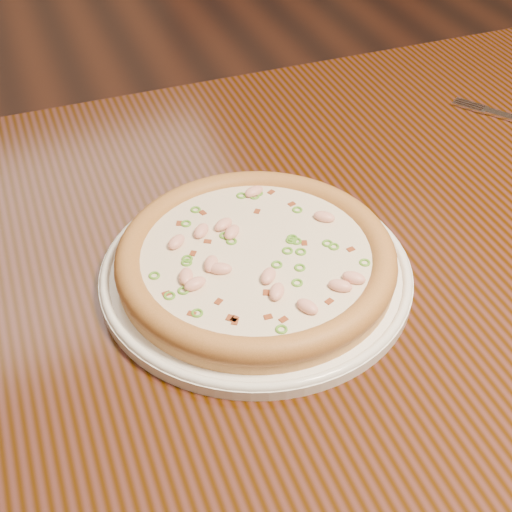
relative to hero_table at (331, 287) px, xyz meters
name	(u,v)px	position (x,y,z in m)	size (l,w,h in m)	color
ground	(197,382)	(-0.08, 0.44, -0.65)	(9.00, 9.00, 0.00)	black
hero_table	(331,287)	(0.00, 0.00, 0.00)	(1.20, 0.80, 0.75)	black
plate	(256,271)	(-0.12, -0.05, 0.11)	(0.33, 0.33, 0.02)	white
pizza	(256,258)	(-0.12, -0.05, 0.13)	(0.30, 0.30, 0.03)	tan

